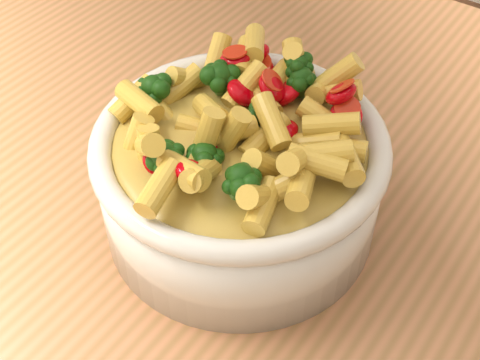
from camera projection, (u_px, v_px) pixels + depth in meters
The scene contains 3 objects.
table at pixel (220, 255), 0.65m from camera, with size 1.20×0.80×0.90m.
serving_bowl at pixel (240, 179), 0.51m from camera, with size 0.22×0.22×0.10m.
pasta_salad at pixel (240, 120), 0.47m from camera, with size 0.17×0.17×0.04m.
Camera 1 is at (0.25, -0.32, 1.31)m, focal length 50.00 mm.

